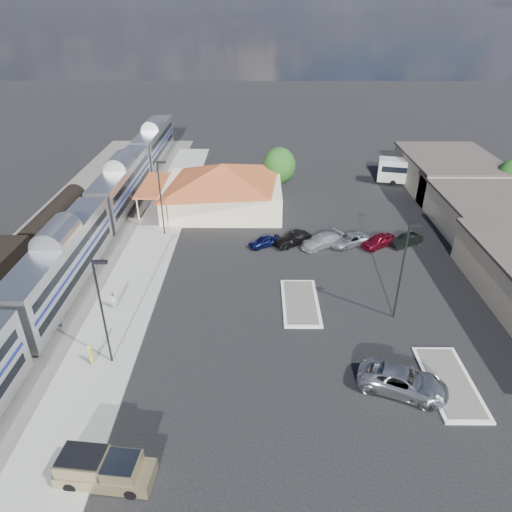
{
  "coord_description": "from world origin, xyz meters",
  "views": [
    {
      "loc": [
        0.17,
        -32.45,
        24.0
      ],
      "look_at": [
        -0.09,
        5.85,
        2.8
      ],
      "focal_mm": 32.0,
      "sensor_mm": 36.0,
      "label": 1
    }
  ],
  "objects_px": {
    "station_depot": "(223,186)",
    "pickup_truck": "(105,470)",
    "coach_bus": "(419,171)",
    "suv": "(403,381)"
  },
  "relations": [
    {
      "from": "station_depot",
      "to": "pickup_truck",
      "type": "relative_size",
      "value": 3.25
    },
    {
      "from": "station_depot",
      "to": "coach_bus",
      "type": "xyz_separation_m",
      "value": [
        28.56,
        9.29,
        -0.96
      ]
    },
    {
      "from": "station_depot",
      "to": "pickup_truck",
      "type": "bearing_deg",
      "value": -95.65
    },
    {
      "from": "suv",
      "to": "coach_bus",
      "type": "distance_m",
      "value": 44.19
    },
    {
      "from": "station_depot",
      "to": "coach_bus",
      "type": "height_order",
      "value": "station_depot"
    },
    {
      "from": "pickup_truck",
      "to": "suv",
      "type": "xyz_separation_m",
      "value": [
        18.8,
        7.1,
        -0.04
      ]
    },
    {
      "from": "station_depot",
      "to": "pickup_truck",
      "type": "xyz_separation_m",
      "value": [
        -3.94,
        -39.8,
        -2.23
      ]
    },
    {
      "from": "station_depot",
      "to": "suv",
      "type": "distance_m",
      "value": 35.99
    },
    {
      "from": "station_depot",
      "to": "suv",
      "type": "xyz_separation_m",
      "value": [
        14.86,
        -32.7,
        -2.27
      ]
    },
    {
      "from": "suv",
      "to": "coach_bus",
      "type": "relative_size",
      "value": 0.51
    }
  ]
}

